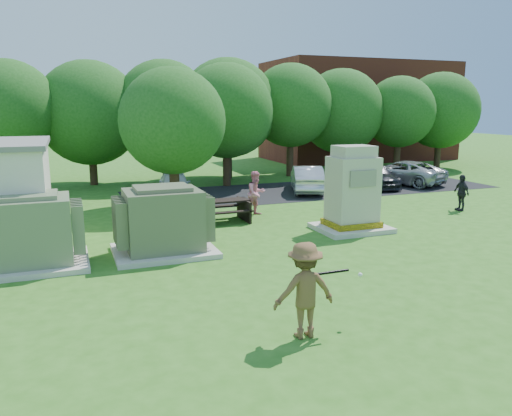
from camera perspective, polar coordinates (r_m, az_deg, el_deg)
name	(u,v)px	position (r m, az deg, el deg)	size (l,w,h in m)	color
ground	(315,291)	(12.32, 6.73, -9.44)	(120.00, 120.00, 0.00)	#2D6619
brick_building	(358,111)	(43.92, 11.54, 10.78)	(15.00, 8.00, 8.00)	maroon
parking_strip	(315,189)	(27.07, 6.71, 2.11)	(20.00, 6.00, 0.01)	#232326
transformer_left	(29,233)	(15.10, -24.49, -2.63)	(3.00, 2.40, 2.07)	beige
transformer_right	(163,222)	(15.28, -10.54, -1.61)	(3.00, 2.40, 2.07)	beige
generator_cabinet	(352,194)	(18.11, 10.96, 1.59)	(2.50, 2.05, 3.05)	beige
picnic_table	(223,208)	(19.28, -3.83, -0.02)	(2.02, 1.52, 0.86)	black
batter	(305,290)	(9.70, 5.57, -9.32)	(1.22, 0.70, 1.89)	brown
person_at_picnic	(256,193)	(20.37, 0.02, 1.69)	(0.89, 0.69, 1.82)	pink
person_walking_right	(461,193)	(23.06, 22.41, 1.63)	(0.91, 0.38, 1.55)	#242328
car_white	(175,184)	(24.97, -9.28, 2.70)	(1.49, 3.70, 1.26)	silver
car_silver_a	(307,179)	(26.20, 5.82, 3.35)	(1.47, 4.21, 1.39)	silver
car_dark	(373,175)	(28.53, 13.23, 3.66)	(1.80, 4.42, 1.28)	black
car_silver_b	(402,172)	(29.95, 16.35, 3.93)	(2.25, 4.88, 1.36)	#A7A8AC
batting_equipment	(331,274)	(9.89, 8.60, -7.42)	(1.40, 0.34, 0.30)	black
tree_row	(195,111)	(29.54, -6.99, 10.97)	(41.30, 13.30, 7.30)	#47301E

